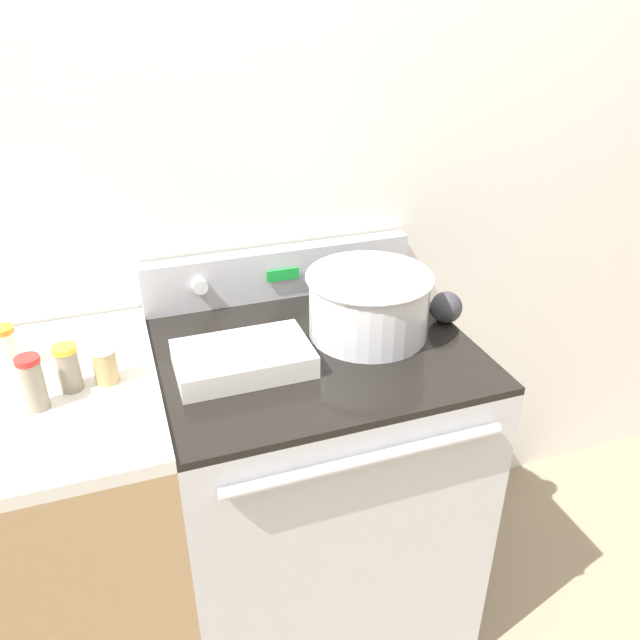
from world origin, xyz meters
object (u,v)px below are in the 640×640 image
object	(u,v)px
spice_jar_red_cap	(33,383)
spice_jar_orange_cap	(7,347)
spice_jar_yellow_cap	(68,368)
mixing_bowl	(369,301)
casserole_dish	(243,357)
spice_jar_white_cap	(105,364)
ladle	(444,307)

from	to	relation	value
spice_jar_red_cap	spice_jar_orange_cap	size ratio (longest dim) A/B	1.19
spice_jar_yellow_cap	spice_jar_red_cap	distance (m)	0.08
mixing_bowl	spice_jar_red_cap	world-z (taller)	mixing_bowl
casserole_dish	spice_jar_white_cap	bearing A→B (deg)	174.12
spice_jar_yellow_cap	spice_jar_orange_cap	distance (m)	0.19
mixing_bowl	spice_jar_red_cap	size ratio (longest dim) A/B	2.59
casserole_dish	spice_jar_red_cap	world-z (taller)	spice_jar_red_cap
ladle	spice_jar_yellow_cap	size ratio (longest dim) A/B	2.66
casserole_dish	ladle	world-z (taller)	ladle
mixing_bowl	spice_jar_yellow_cap	world-z (taller)	mixing_bowl
mixing_bowl	casserole_dish	distance (m)	0.34
ladle	mixing_bowl	bearing A→B (deg)	179.71
ladle	spice_jar_orange_cap	distance (m)	1.05
casserole_dish	spice_jar_red_cap	bearing A→B (deg)	-177.02
casserole_dish	spice_jar_red_cap	xyz separation A→B (m)	(-0.43, -0.02, 0.04)
spice_jar_orange_cap	mixing_bowl	bearing A→B (deg)	-7.19
mixing_bowl	casserole_dish	xyz separation A→B (m)	(-0.33, -0.06, -0.06)
spice_jar_yellow_cap	spice_jar_orange_cap	bearing A→B (deg)	133.70
casserole_dish	spice_jar_yellow_cap	xyz separation A→B (m)	(-0.37, 0.03, 0.03)
ladle	casserole_dish	bearing A→B (deg)	-173.96
spice_jar_white_cap	spice_jar_orange_cap	xyz separation A→B (m)	(-0.20, 0.13, 0.01)
mixing_bowl	ladle	bearing A→B (deg)	-0.29
casserole_dish	spice_jar_yellow_cap	distance (m)	0.37
mixing_bowl	casserole_dish	bearing A→B (deg)	-169.95
casserole_dish	spice_jar_white_cap	distance (m)	0.30
mixing_bowl	spice_jar_white_cap	bearing A→B (deg)	-177.39
ladle	spice_jar_white_cap	xyz separation A→B (m)	(-0.84, -0.03, 0.02)
spice_jar_red_cap	spice_jar_yellow_cap	bearing A→B (deg)	37.81
casserole_dish	spice_jar_yellow_cap	size ratio (longest dim) A/B	2.92
spice_jar_white_cap	spice_jar_orange_cap	distance (m)	0.24
mixing_bowl	spice_jar_red_cap	bearing A→B (deg)	-173.92
casserole_dish	spice_jar_white_cap	world-z (taller)	spice_jar_white_cap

